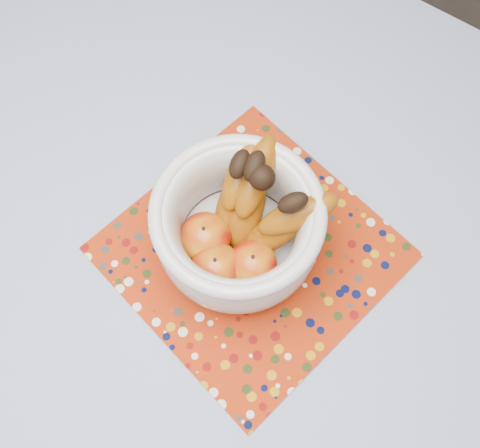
{
  "coord_description": "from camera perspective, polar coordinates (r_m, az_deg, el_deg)",
  "views": [
    {
      "loc": [
        0.21,
        -0.15,
        1.55
      ],
      "look_at": [
        0.05,
        0.09,
        0.84
      ],
      "focal_mm": 42.0,
      "sensor_mm": 36.0,
      "label": 1
    }
  ],
  "objects": [
    {
      "name": "fruit_bowl",
      "position": [
        0.76,
        0.5,
        0.25
      ],
      "size": [
        0.26,
        0.24,
        0.18
      ],
      "color": "silver",
      "rests_on": "placemat"
    },
    {
      "name": "tablecloth",
      "position": [
        0.83,
        -5.97,
        -5.13
      ],
      "size": [
        1.32,
        1.32,
        0.01
      ],
      "primitive_type": "cube",
      "color": "slate",
      "rests_on": "table"
    },
    {
      "name": "table",
      "position": [
        0.91,
        -5.47,
        -6.64
      ],
      "size": [
        1.2,
        1.2,
        0.75
      ],
      "color": "olive",
      "rests_on": "ground"
    },
    {
      "name": "placemat",
      "position": [
        0.83,
        1.12,
        -2.86
      ],
      "size": [
        0.42,
        0.42,
        0.0
      ],
      "primitive_type": "cube",
      "rotation": [
        0.0,
        0.0,
        -0.19
      ],
      "color": "#9A2508",
      "rests_on": "tablecloth"
    }
  ]
}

